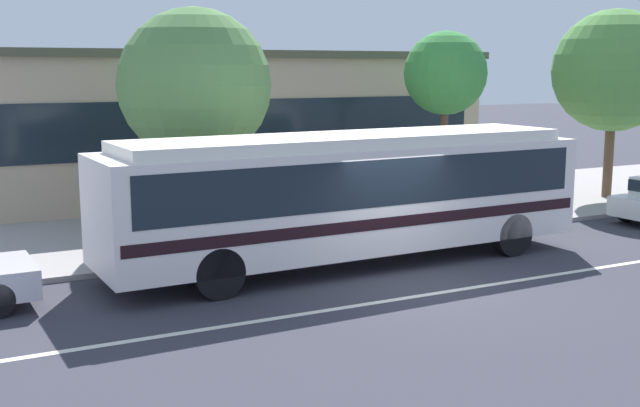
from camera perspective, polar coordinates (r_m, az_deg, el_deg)
The scene contains 11 objects.
ground_plane at distance 16.33m, azimuth 6.68°, elevation -5.72°, with size 120.00×120.00×0.00m, color #33333E.
sidewalk_slab at distance 22.63m, azimuth -3.73°, elevation -1.15°, with size 60.00×8.00×0.12m, color #999292.
lane_stripe_center at distance 15.69m, azimuth 8.31°, elevation -6.38°, with size 56.00×0.16×0.01m, color silver.
transit_bus at distance 17.46m, azimuth 2.13°, elevation 1.01°, with size 11.11×2.88×2.89m.
pedestrian_waiting_near_sign at distance 20.47m, azimuth -2.84°, elevation 0.57°, with size 0.36×0.36×1.63m.
pedestrian_walking_along_curb at distance 19.71m, azimuth 2.37°, elevation 0.32°, with size 0.39×0.39×1.69m.
bus_stop_sign at distance 20.77m, azimuth 8.52°, elevation 2.09°, with size 0.08×0.44×2.30m.
street_tree_near_stop at distance 20.35m, azimuth -8.95°, elevation 8.34°, with size 3.85×3.85×5.69m.
street_tree_mid_block at distance 24.20m, azimuth 8.98°, elevation 9.14°, with size 2.48×2.48×5.27m.
street_tree_far_end at distance 27.52m, azimuth 20.31°, elevation 8.90°, with size 3.91×3.91×6.05m.
station_building at distance 28.89m, azimuth -7.83°, elevation 5.89°, with size 17.37×9.32×4.85m.
Camera 1 is at (-8.82, -13.04, 4.34)m, focal length 44.67 mm.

